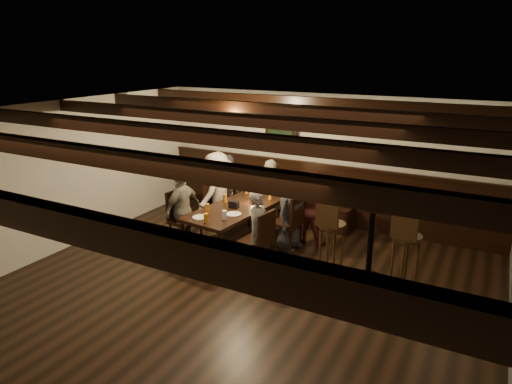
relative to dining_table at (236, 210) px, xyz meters
The scene contains 27 objects.
room 0.85m from the dining_table, 47.21° to the left, with size 7.00×7.00×7.00m.
dining_table is the anchor object (origin of this frame).
chair_left_near 0.92m from the dining_table, 141.96° to the left, with size 0.48×0.48×0.95m.
chair_left_far 0.92m from the dining_table, 154.03° to the right, with size 0.48×0.48×0.95m.
chair_right_near 0.92m from the dining_table, 25.99° to the left, with size 0.46×0.46×0.92m.
chair_right_far 0.92m from the dining_table, 38.06° to the right, with size 0.46×0.46×0.92m.
person_bench_left 1.27m from the dining_table, 128.96° to the left, with size 0.63×0.41×1.29m, color #27272A.
person_bench_centre 1.05m from the dining_table, 83.96° to the left, with size 0.47×0.31×1.29m, color gray.
person_bench_right 1.27m from the dining_table, 38.96° to the left, with size 0.60×0.46×1.23m, color #5B231F.
person_left_near 0.88m from the dining_table, 143.00° to the left, with size 0.93×0.53×1.43m, color #B4A799.
person_left_far 0.87m from the dining_table, 155.07° to the right, with size 0.76×0.32×1.30m, color gray.
person_right_near 0.87m from the dining_table, 24.93° to the left, with size 0.62×0.40×1.26m, color #232326.
person_right_far 0.88m from the dining_table, 37.00° to the right, with size 0.44×0.29×1.21m, color gray.
pint_a 0.76m from the dining_table, 105.77° to the left, with size 0.07×0.07×0.14m, color #BF7219.
pint_b 0.71m from the dining_table, 62.93° to the left, with size 0.07×0.07×0.14m, color #BF7219.
pint_c 0.34m from the dining_table, 155.53° to the left, with size 0.07×0.07×0.14m, color #BF7219.
pint_d 0.38m from the dining_table, 27.65° to the left, with size 0.07×0.07×0.14m, color silver.
pint_e 0.52m from the dining_table, 122.09° to the right, with size 0.07×0.07×0.14m, color #BF7219.
pint_f 0.60m from the dining_table, 76.05° to the right, with size 0.07×0.07×0.14m, color silver.
pint_g 0.81m from the dining_table, 92.46° to the right, with size 0.07×0.07×0.14m, color #BF7219.
plate_near 0.72m from the dining_table, 108.13° to the right, with size 0.24×0.24×0.01m, color white.
plate_far 0.36m from the dining_table, 65.07° to the right, with size 0.24×0.24×0.01m, color white.
condiment_caddy 0.13m from the dining_table, 96.04° to the right, with size 0.15×0.10×0.12m, color black.
candle 0.33m from the dining_table, 62.16° to the left, with size 0.05×0.05×0.05m, color beige.
high_top_table 2.24m from the dining_table, ahead, with size 0.67×0.67×1.19m.
bar_stool_left 1.77m from the dining_table, 10.49° to the right, with size 0.38×0.40×1.20m.
bar_stool_right 2.75m from the dining_table, ahead, with size 0.38×0.40×1.20m.
Camera 1 is at (2.80, -4.31, 3.13)m, focal length 32.00 mm.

